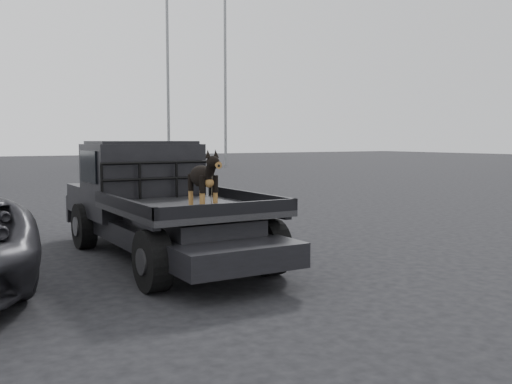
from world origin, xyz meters
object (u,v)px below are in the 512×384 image
floodlight_mid (168,54)px  floodlight_far (225,57)px  distant_car_b (115,156)px  dog (203,181)px  flatbed_ute (164,229)px

floodlight_mid → floodlight_far: 3.90m
distant_car_b → floodlight_mid: (3.25, -0.84, 6.39)m
floodlight_mid → floodlight_far: size_ratio=0.99×
dog → floodlight_far: bearing=61.6°
floodlight_far → floodlight_mid: bearing=173.2°
flatbed_ute → dog: bearing=-90.9°
flatbed_ute → floodlight_mid: 29.16m
flatbed_ute → floodlight_mid: bearing=67.6°
floodlight_far → flatbed_ute: bearing=-119.7°
dog → floodlight_mid: 30.28m
dog → floodlight_far: 31.48m
dog → floodlight_mid: size_ratio=0.06×
distant_car_b → floodlight_far: floodlight_far is taller
flatbed_ute → dog: (-0.02, -1.42, 0.83)m
flatbed_ute → floodlight_far: floodlight_far is taller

